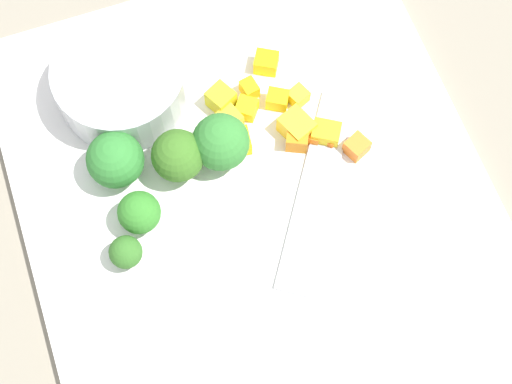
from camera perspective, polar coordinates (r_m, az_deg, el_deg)
ground_plane at (r=0.59m, az=0.00°, el=-0.76°), size 4.00×4.00×0.00m
cutting_board at (r=0.59m, az=0.00°, el=-0.56°), size 0.40×0.35×0.01m
prep_bowl at (r=0.61m, az=-9.97°, el=8.04°), size 0.10×0.10×0.04m
chef_knife at (r=0.54m, az=1.46°, el=-12.27°), size 0.27×0.19×0.02m
carrot_dice_0 at (r=0.60m, az=4.23°, el=4.19°), size 0.02×0.02×0.01m
carrot_dice_1 at (r=0.60m, az=7.51°, el=3.36°), size 0.02×0.02×0.01m
carrot_dice_2 at (r=0.60m, az=5.46°, el=3.95°), size 0.02×0.02×0.01m
carrot_dice_3 at (r=0.59m, az=3.09°, el=4.04°), size 0.02×0.02×0.02m
pepper_dice_0 at (r=0.61m, az=3.15°, el=7.12°), size 0.02×0.02×0.01m
pepper_dice_1 at (r=0.60m, az=3.04°, el=4.86°), size 0.03×0.03×0.02m
pepper_dice_2 at (r=0.61m, az=-0.49°, el=7.67°), size 0.02×0.01×0.01m
pepper_dice_3 at (r=0.61m, az=-0.70°, el=6.24°), size 0.02×0.02×0.01m
pepper_dice_4 at (r=0.63m, az=0.77°, el=9.61°), size 0.02×0.02×0.01m
pepper_dice_5 at (r=0.60m, az=5.23°, el=4.39°), size 0.03×0.03×0.01m
pepper_dice_6 at (r=0.61m, az=1.61°, el=6.90°), size 0.02×0.02×0.01m
pepper_dice_7 at (r=0.59m, az=-1.70°, el=3.66°), size 0.02×0.02×0.01m
pepper_dice_8 at (r=0.61m, az=-2.37°, el=7.01°), size 0.02×0.02×0.02m
pepper_dice_9 at (r=0.60m, az=-2.26°, el=5.29°), size 0.02×0.02×0.01m
broccoli_floret_0 at (r=0.56m, az=-8.68°, el=-1.53°), size 0.03×0.03×0.04m
broccoli_floret_1 at (r=0.57m, az=-5.83°, el=2.67°), size 0.04×0.04×0.05m
broccoli_floret_2 at (r=0.56m, az=-9.66°, el=-4.45°), size 0.02×0.02×0.03m
broccoli_floret_3 at (r=0.57m, az=-2.64°, el=3.70°), size 0.04×0.04×0.05m
broccoli_floret_4 at (r=0.58m, az=-10.42°, el=2.35°), size 0.04×0.04×0.05m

